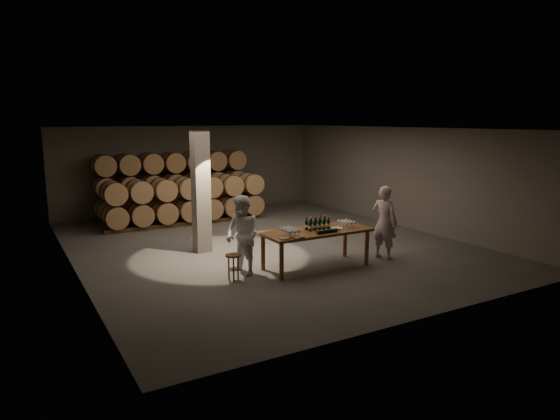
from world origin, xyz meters
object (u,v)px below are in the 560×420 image
tasting_table (316,234)px  notebook_near (297,237)px  bottle_cluster (318,225)px  plate (337,228)px  stool (233,259)px  person_woman (242,235)px  person_man (384,222)px

tasting_table → notebook_near: bearing=-150.5°
bottle_cluster → notebook_near: bottle_cluster is taller
bottle_cluster → notebook_near: size_ratio=2.22×
tasting_table → plate: bearing=-10.1°
stool → person_woman: (0.37, 0.30, 0.43)m
tasting_table → stool: bearing=177.7°
person_man → person_woman: bearing=60.6°
plate → person_woman: size_ratio=0.16×
stool → person_man: size_ratio=0.31×
tasting_table → plate: size_ratio=8.95×
tasting_table → plate: plate is taller
bottle_cluster → stool: bottle_cluster is taller
plate → person_man: person_man is taller
bottle_cluster → person_woman: bearing=169.9°
plate → notebook_near: bearing=-164.9°
tasting_table → person_woman: 1.77m
plate → person_man: size_ratio=0.16×
plate → person_man: (1.39, -0.10, 0.02)m
tasting_table → plate: (0.53, -0.09, 0.11)m
tasting_table → person_woman: bearing=167.5°
person_man → notebook_near: bearing=75.0°
bottle_cluster → person_woman: person_woman is taller
person_woman → notebook_near: bearing=33.4°
tasting_table → person_woman: (-1.72, 0.38, 0.10)m
bottle_cluster → stool: 2.23m
bottle_cluster → plate: (0.44, -0.16, -0.10)m
tasting_table → person_man: person_man is taller
plate → stool: 2.66m
bottle_cluster → person_man: bearing=-7.8°
person_woman → plate: bearing=63.4°
person_man → plate: bearing=65.6°
bottle_cluster → stool: (-2.17, 0.02, -0.54)m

